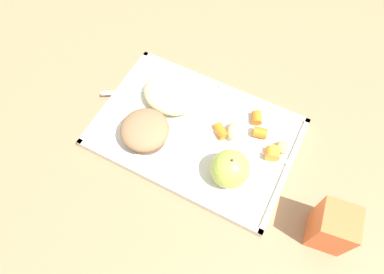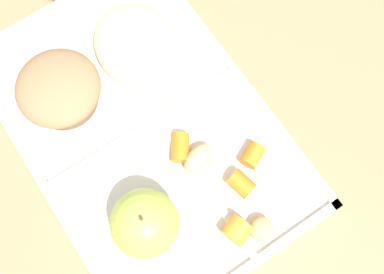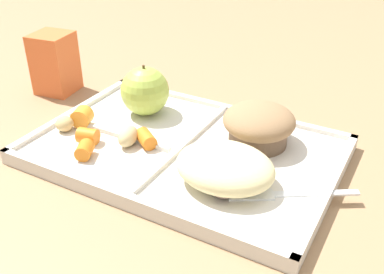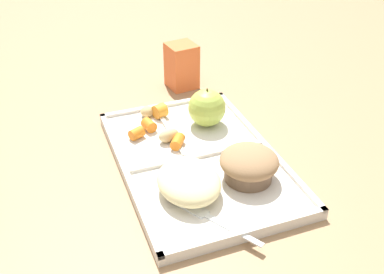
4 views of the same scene
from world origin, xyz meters
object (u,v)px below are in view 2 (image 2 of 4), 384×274
(bran_muffin, at_px, (59,90))
(plastic_fork, at_px, (102,16))
(green_apple, at_px, (145,224))
(lunch_tray, at_px, (144,130))

(bran_muffin, height_order, plastic_fork, bran_muffin)
(green_apple, bearing_deg, lunch_tray, -30.14)
(lunch_tray, distance_m, plastic_fork, 0.16)
(green_apple, bearing_deg, plastic_fork, -20.05)
(lunch_tray, relative_size, bran_muffin, 4.15)
(lunch_tray, height_order, plastic_fork, lunch_tray)
(lunch_tray, distance_m, green_apple, 0.12)
(lunch_tray, bearing_deg, bran_muffin, 35.01)
(bran_muffin, xyz_separation_m, plastic_fork, (0.07, -0.09, -0.03))
(lunch_tray, bearing_deg, plastic_fork, -12.68)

